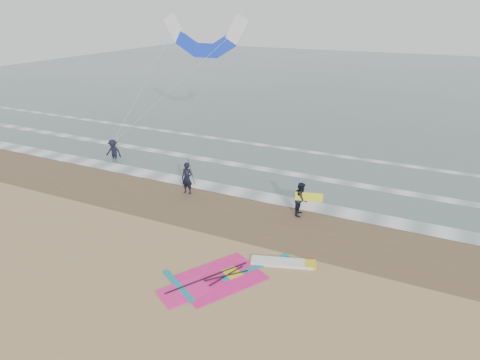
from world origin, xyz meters
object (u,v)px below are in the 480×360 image
at_px(surf_kite, 205,40).
at_px(windsurf_rig, 237,274).
at_px(person_walking, 301,199).
at_px(person_standing, 187,178).
at_px(person_wading, 113,147).

bearing_deg(surf_kite, windsurf_rig, -56.05).
relative_size(person_walking, surf_kite, 0.21).
bearing_deg(windsurf_rig, surf_kite, 123.95).
distance_m(person_standing, surf_kite, 10.11).
height_order(windsurf_rig, person_wading, person_wading).
height_order(person_standing, person_walking, person_standing).
bearing_deg(windsurf_rig, person_wading, 147.99).
height_order(person_walking, person_wading, person_wading).
bearing_deg(person_standing, windsurf_rig, -46.02).
bearing_deg(surf_kite, person_standing, -68.28).
bearing_deg(person_walking, person_wading, 72.78).
relative_size(person_wading, surf_kite, 0.21).
height_order(windsurf_rig, person_walking, person_walking).
distance_m(person_walking, person_wading, 13.84).
bearing_deg(person_wading, person_standing, -27.36).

